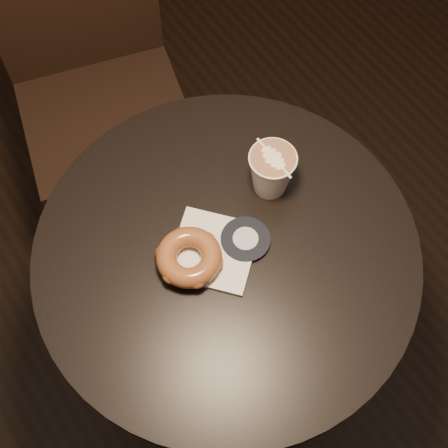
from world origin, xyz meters
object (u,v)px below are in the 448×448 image
(doughnut, at_px, (189,257))
(pastry_bag, at_px, (214,250))
(chair, at_px, (89,60))
(latte_cup, at_px, (271,172))
(cafe_table, at_px, (226,289))

(doughnut, bearing_deg, pastry_bag, -5.03)
(chair, distance_m, doughnut, 0.71)
(chair, xyz_separation_m, latte_cup, (0.09, -0.62, 0.22))
(chair, relative_size, latte_cup, 10.62)
(doughnut, relative_size, latte_cup, 1.19)
(latte_cup, bearing_deg, doughnut, -166.93)
(pastry_bag, relative_size, doughnut, 1.23)
(latte_cup, bearing_deg, chair, 97.92)
(cafe_table, relative_size, doughnut, 6.47)
(pastry_bag, bearing_deg, doughnut, 134.43)
(chair, distance_m, latte_cup, 0.66)
(chair, height_order, doughnut, chair)
(pastry_bag, relative_size, latte_cup, 1.46)
(chair, xyz_separation_m, pastry_bag, (-0.08, -0.67, 0.17))
(cafe_table, height_order, doughnut, doughnut)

